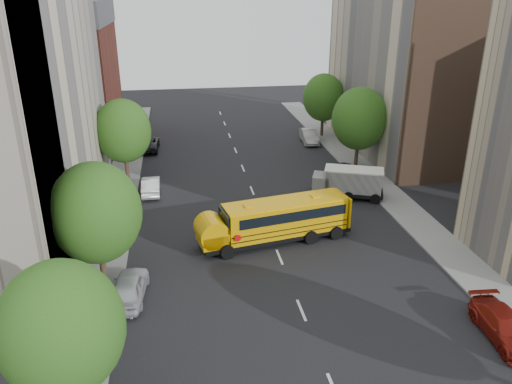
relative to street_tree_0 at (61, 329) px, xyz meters
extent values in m
plane|color=black|center=(11.00, 14.00, -4.64)|extent=(120.00, 120.00, 0.00)
cube|color=slate|center=(-0.50, 19.00, -4.58)|extent=(3.00, 80.00, 0.12)
cube|color=slate|center=(22.50, 19.00, -4.58)|extent=(3.00, 80.00, 0.12)
cube|color=silver|center=(11.00, 24.00, -4.64)|extent=(0.15, 64.00, 0.01)
cube|color=beige|center=(-7.00, 20.00, 5.36)|extent=(10.00, 26.00, 20.00)
cube|color=maroon|center=(-7.00, 42.00, 1.86)|extent=(10.00, 15.00, 13.00)
cube|color=beige|center=(29.00, 34.00, 4.36)|extent=(10.00, 22.00, 18.00)
cube|color=brown|center=(29.00, 23.00, 4.36)|extent=(10.10, 0.30, 18.00)
ellipsoid|color=#2C4D14|center=(0.00, 0.00, 0.01)|extent=(4.80, 4.80, 5.52)
cylinder|color=#38281C|center=(0.00, 10.00, -3.20)|extent=(0.36, 0.36, 2.88)
ellipsoid|color=#2C4D14|center=(0.00, 10.00, 0.32)|extent=(5.12, 5.12, 5.89)
cylinder|color=#38281C|center=(0.00, 28.00, -3.24)|extent=(0.36, 0.36, 2.81)
ellipsoid|color=#2C4D14|center=(0.00, 28.00, 0.20)|extent=(4.99, 4.99, 5.74)
cylinder|color=#38281C|center=(22.00, 28.00, -3.16)|extent=(0.36, 0.36, 2.95)
ellipsoid|color=#2C4D14|center=(22.00, 28.00, 0.44)|extent=(5.25, 5.25, 6.04)
cylinder|color=#38281C|center=(22.00, 40.00, -3.27)|extent=(0.36, 0.36, 2.74)
ellipsoid|color=#2C4D14|center=(22.00, 40.00, 0.07)|extent=(4.86, 4.86, 5.59)
cube|color=black|center=(11.16, 14.34, -4.11)|extent=(11.02, 4.45, 0.29)
cube|color=#E4A404|center=(11.82, 14.46, -2.87)|extent=(8.94, 4.00, 2.21)
cube|color=#E4A404|center=(6.82, 13.50, -3.54)|extent=(2.12, 2.50, 0.96)
cube|color=black|center=(7.81, 13.69, -2.39)|extent=(0.89, 2.26, 1.15)
cube|color=#E4A404|center=(11.82, 14.46, -1.74)|extent=(8.90, 3.81, 0.13)
cube|color=black|center=(12.01, 14.50, -2.39)|extent=(8.20, 3.91, 0.72)
cube|color=black|center=(11.82, 14.46, -3.63)|extent=(8.95, 4.06, 0.06)
cube|color=black|center=(11.82, 14.46, -3.25)|extent=(8.95, 4.06, 0.06)
cube|color=#E4A404|center=(16.11, 15.30, -2.87)|extent=(0.60, 2.38, 2.21)
cube|color=#E4A404|center=(9.27, 13.97, -1.65)|extent=(0.68, 0.68, 0.10)
cube|color=#E4A404|center=(13.99, 14.89, -1.65)|extent=(0.68, 0.68, 0.10)
cylinder|color=#E4A404|center=(6.82, 13.50, -3.06)|extent=(2.40, 2.55, 2.02)
cylinder|color=red|center=(8.39, 12.48, -3.20)|extent=(0.48, 0.13, 0.48)
cylinder|color=black|center=(7.71, 12.45, -4.16)|extent=(1.00, 0.47, 0.96)
cylinder|color=black|center=(7.26, 14.80, -4.16)|extent=(1.00, 0.47, 0.96)
cylinder|color=black|center=(13.46, 13.56, -4.16)|extent=(1.00, 0.47, 0.96)
cylinder|color=black|center=(13.00, 15.92, -4.16)|extent=(1.00, 0.47, 0.96)
cylinder|color=black|center=(15.35, 13.93, -4.16)|extent=(1.00, 0.47, 0.96)
cylinder|color=black|center=(14.89, 16.28, -4.16)|extent=(1.00, 0.47, 0.96)
cube|color=black|center=(18.77, 21.26, -4.14)|extent=(6.37, 4.09, 0.30)
cube|color=silver|center=(19.24, 21.08, -3.08)|extent=(5.02, 3.48, 1.82)
cube|color=silver|center=(16.70, 22.07, -3.38)|extent=(2.01, 2.30, 1.21)
cube|color=silver|center=(19.24, 21.08, -2.12)|extent=(5.25, 3.64, 0.12)
cylinder|color=black|center=(16.33, 21.13, -4.22)|extent=(0.88, 0.54, 0.85)
cylinder|color=black|center=(17.07, 23.01, -4.22)|extent=(0.88, 0.54, 0.85)
cylinder|color=black|center=(18.59, 20.25, -4.22)|extent=(0.88, 0.54, 0.85)
cylinder|color=black|center=(19.33, 22.13, -4.22)|extent=(0.88, 0.54, 0.85)
cylinder|color=black|center=(20.66, 19.44, -4.22)|extent=(0.88, 0.54, 0.85)
cylinder|color=black|center=(21.39, 21.32, -4.22)|extent=(0.88, 0.54, 0.85)
imported|color=#BBB9C1|center=(1.51, 8.67, -3.87)|extent=(2.25, 4.70, 1.55)
imported|color=white|center=(2.20, 24.81, -3.93)|extent=(1.56, 4.31, 1.41)
imported|color=black|center=(1.40, 37.73, -3.91)|extent=(2.63, 5.37, 1.47)
imported|color=maroon|center=(20.60, 2.04, -3.94)|extent=(2.26, 4.94, 1.40)
imported|color=#394063|center=(20.38, 25.56, -3.98)|extent=(1.92, 4.03, 1.33)
imported|color=#999894|center=(19.80, 37.66, -3.88)|extent=(1.98, 4.75, 1.53)
camera|label=1|loc=(4.80, -16.48, 11.95)|focal=35.00mm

